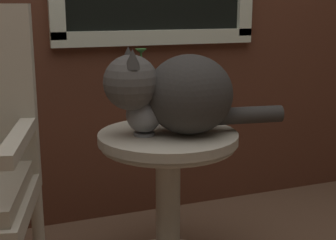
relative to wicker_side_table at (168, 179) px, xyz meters
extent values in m
cube|color=beige|center=(0.16, 0.56, 0.50)|extent=(1.01, 0.03, 0.07)
cylinder|color=#B2A893|center=(0.00, 0.00, -0.11)|extent=(0.10, 0.10, 0.51)
cylinder|color=#B2A893|center=(0.00, 0.00, 0.17)|extent=(0.53, 0.53, 0.03)
torus|color=#B2A893|center=(0.00, 0.00, 0.14)|extent=(0.51, 0.51, 0.02)
cylinder|color=#B2A893|center=(-0.49, 0.03, -0.18)|extent=(0.04, 0.04, 0.41)
cube|color=#B2A893|center=(-0.55, -0.19, 0.27)|extent=(0.15, 0.46, 0.04)
ellipsoid|color=#33302D|center=(0.07, -0.04, 0.33)|extent=(0.36, 0.34, 0.30)
sphere|color=#494643|center=(-0.14, 0.00, 0.38)|extent=(0.20, 0.20, 0.20)
cone|color=#33302D|center=(-0.14, 0.05, 0.47)|extent=(0.06, 0.06, 0.07)
cone|color=#33302D|center=(-0.15, -0.06, 0.47)|extent=(0.06, 0.06, 0.07)
cylinder|color=#33302D|center=(0.29, -0.07, 0.24)|extent=(0.30, 0.11, 0.07)
cylinder|color=slate|center=(-0.09, 0.00, 0.19)|extent=(0.08, 0.08, 0.01)
ellipsoid|color=slate|center=(-0.09, 0.00, 0.26)|extent=(0.13, 0.13, 0.13)
cylinder|color=slate|center=(-0.09, 0.00, 0.34)|extent=(0.07, 0.07, 0.06)
torus|color=slate|center=(-0.09, 0.00, 0.37)|extent=(0.09, 0.09, 0.02)
cylinder|color=#387533|center=(-0.09, 0.03, 0.43)|extent=(0.01, 0.05, 0.12)
cone|color=#387533|center=(-0.09, 0.05, 0.49)|extent=(0.04, 0.04, 0.02)
cylinder|color=#387533|center=(-0.11, 0.00, 0.42)|extent=(0.04, 0.01, 0.10)
cone|color=#387533|center=(-0.13, 0.00, 0.46)|extent=(0.04, 0.04, 0.02)
camera|label=1|loc=(-0.62, -1.64, 0.65)|focal=51.55mm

